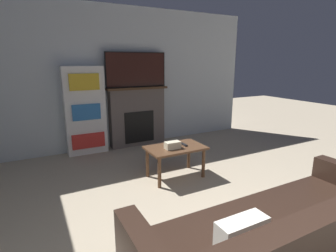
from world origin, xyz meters
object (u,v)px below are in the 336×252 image
at_px(tv, 136,70).
at_px(couch, 287,244).
at_px(fireplace, 137,116).
at_px(coffee_table, 175,152).
at_px(bookshelf, 85,111).

distance_m(tv, couch, 3.94).
bearing_deg(tv, fireplace, 90.00).
xyz_separation_m(couch, coffee_table, (0.12, 2.01, 0.12)).
bearing_deg(tv, bookshelf, -179.80).
bearing_deg(coffee_table, couch, -93.46).
xyz_separation_m(fireplace, coffee_table, (-0.09, -1.74, -0.20)).
bearing_deg(fireplace, couch, -93.29).
height_order(fireplace, couch, fireplace).
relative_size(fireplace, coffee_table, 1.45).
bearing_deg(coffee_table, tv, 86.88).
relative_size(fireplace, tv, 1.00).
bearing_deg(fireplace, bookshelf, -178.68).
bearing_deg(coffee_table, fireplace, 86.91).
relative_size(coffee_table, bookshelf, 0.53).
bearing_deg(bookshelf, fireplace, 1.32).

